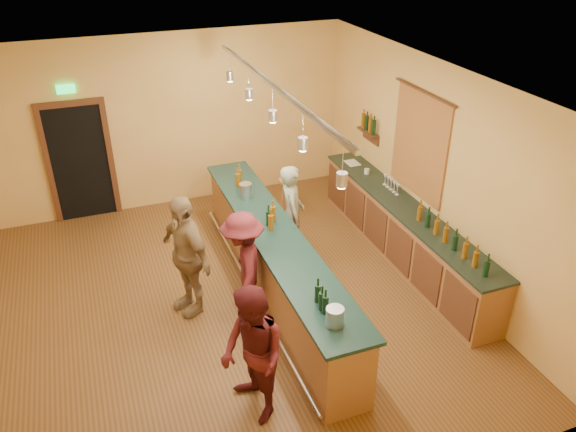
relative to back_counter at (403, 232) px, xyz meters
name	(u,v)px	position (x,y,z in m)	size (l,w,h in m)	color
floor	(228,303)	(-2.97, -0.18, -0.49)	(7.00, 7.00, 0.00)	#573A18
ceiling	(214,86)	(-2.97, -0.18, 2.71)	(6.50, 7.00, 0.02)	silver
wall_back	(173,122)	(-2.97, 3.32, 1.11)	(6.50, 0.02, 3.20)	gold
wall_front	(335,397)	(-2.97, -3.68, 1.11)	(6.50, 0.02, 3.20)	gold
wall_right	(433,170)	(0.28, -0.18, 1.11)	(0.02, 7.00, 3.20)	gold
doorway	(80,160)	(-4.67, 3.30, 0.64)	(1.15, 0.09, 2.48)	black
tapestry	(419,145)	(0.26, 0.22, 1.36)	(0.03, 1.40, 1.60)	maroon
bottle_shelf	(369,126)	(0.20, 1.72, 1.18)	(0.17, 0.55, 0.54)	#522F18
back_counter	(403,232)	(0.00, 0.00, 0.00)	(0.60, 4.55, 1.27)	brown
tasting_bar	(275,259)	(-2.25, -0.18, 0.12)	(0.74, 5.10, 1.38)	brown
pendant_track	(273,98)	(-2.25, -0.18, 2.50)	(0.11, 4.60, 0.50)	silver
bartender	(292,213)	(-1.66, 0.65, 0.33)	(0.59, 0.39, 1.62)	gray
customer_a	(253,355)	(-3.21, -2.20, 0.35)	(0.81, 0.63, 1.67)	#59191E
customer_b	(186,255)	(-3.50, -0.08, 0.41)	(1.05, 0.44, 1.79)	#997A51
customer_c	(244,266)	(-2.80, -0.47, 0.31)	(1.03, 0.59, 1.59)	#59191E
bar_stool	(288,187)	(-1.20, 2.02, 0.09)	(0.35, 0.35, 0.72)	#A9714C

